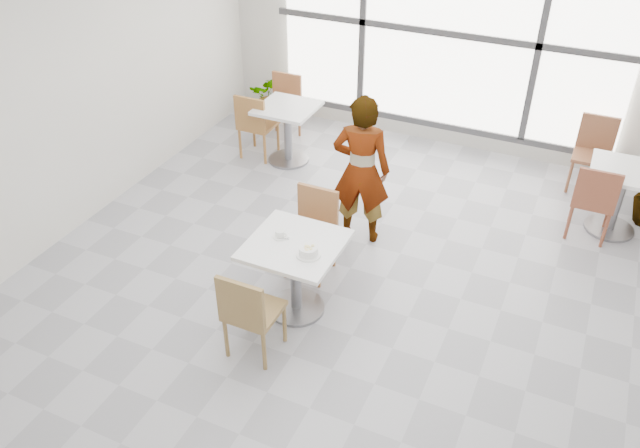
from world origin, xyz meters
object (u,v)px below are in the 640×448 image
at_px(bg_chair_right_far, 594,148).
at_px(bg_chair_right_near, 594,198).
at_px(coffee_cup, 280,234).
at_px(person, 361,171).
at_px(chair_far, 313,226).
at_px(bg_chair_left_near, 255,122).
at_px(chair_near, 249,310).
at_px(bg_table_right, 620,191).
at_px(bg_table_left, 288,126).
at_px(plant_left, 273,97).
at_px(bg_chair_left_far, 284,102).
at_px(oatmeal_bowl, 308,251).
at_px(main_table, 295,264).

bearing_deg(bg_chair_right_far, bg_chair_right_near, -84.49).
relative_size(coffee_cup, person, 0.10).
xyz_separation_m(chair_far, coffee_cup, (-0.03, -0.60, 0.28)).
xyz_separation_m(coffee_cup, bg_chair_right_far, (2.34, 3.41, -0.28)).
bearing_deg(bg_chair_left_near, chair_near, 118.67).
distance_m(chair_near, chair_far, 1.31).
distance_m(coffee_cup, bg_table_right, 3.70).
bearing_deg(person, bg_table_left, -51.15).
height_order(bg_chair_right_far, plant_left, bg_chair_right_far).
bearing_deg(bg_chair_left_far, coffee_cup, -62.97).
bearing_deg(oatmeal_bowl, bg_table_left, 120.54).
bearing_deg(chair_near, main_table, -97.28).
height_order(chair_near, bg_chair_right_near, same).
bearing_deg(plant_left, chair_near, -64.22).
height_order(main_table, bg_chair_left_far, bg_chair_left_far).
bearing_deg(oatmeal_bowl, bg_chair_left_far, 120.71).
bearing_deg(bg_table_left, plant_left, 126.85).
height_order(main_table, bg_chair_right_far, bg_chair_right_far).
distance_m(chair_near, bg_table_right, 4.16).
height_order(person, bg_chair_right_far, person).
height_order(bg_table_right, plant_left, bg_table_right).
relative_size(chair_near, bg_chair_left_far, 1.00).
height_order(bg_table_left, bg_chair_right_far, bg_chair_right_far).
bearing_deg(chair_far, person, 72.62).
distance_m(bg_chair_left_far, plant_left, 0.58).
xyz_separation_m(coffee_cup, bg_chair_left_far, (-1.56, 3.05, -0.28)).
bearing_deg(plant_left, main_table, -58.99).
xyz_separation_m(person, bg_chair_left_far, (-1.80, 1.77, -0.31)).
xyz_separation_m(chair_far, bg_chair_left_far, (-1.59, 2.45, 0.00)).
height_order(person, bg_chair_left_near, person).
bearing_deg(plant_left, bg_chair_left_far, -46.53).
height_order(coffee_cup, bg_chair_left_near, bg_chair_left_near).
xyz_separation_m(bg_chair_right_near, plant_left, (-4.39, 1.20, -0.15)).
relative_size(bg_chair_left_near, bg_chair_left_far, 1.00).
xyz_separation_m(chair_far, bg_table_left, (-1.23, 1.86, -0.01)).
bearing_deg(bg_chair_right_far, main_table, -122.42).
height_order(coffee_cup, bg_chair_right_far, bg_chair_right_far).
bearing_deg(bg_chair_right_near, bg_chair_right_far, -84.49).
xyz_separation_m(oatmeal_bowl, coffee_cup, (-0.33, 0.13, -0.01)).
distance_m(oatmeal_bowl, bg_table_left, 3.03).
distance_m(main_table, bg_table_left, 2.84).
xyz_separation_m(chair_far, bg_table_right, (2.65, 1.93, -0.01)).
relative_size(main_table, bg_table_left, 1.07).
height_order(chair_near, oatmeal_bowl, chair_near).
height_order(main_table, bg_table_right, same).
relative_size(main_table, bg_chair_left_near, 0.92).
relative_size(main_table, oatmeal_bowl, 3.81).
distance_m(chair_far, bg_chair_right_near, 2.93).
height_order(bg_chair_left_far, bg_chair_right_far, same).
xyz_separation_m(main_table, bg_table_right, (2.53, 2.57, -0.04)).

